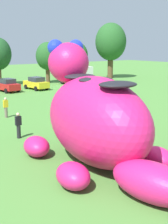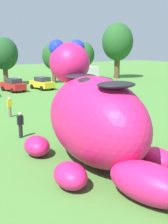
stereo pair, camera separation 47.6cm
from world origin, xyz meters
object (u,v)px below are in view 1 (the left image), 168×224
at_px(giant_inflatable_creature, 96,119).
at_px(car_yellow, 36,83).
at_px(box_truck, 76,75).
at_px(spectator_near_inflatable, 6,108).
at_px(spectator_mid_field, 18,126).
at_px(car_red, 7,85).

distance_m(giant_inflatable_creature, car_yellow, 27.40).
bearing_deg(box_truck, car_yellow, -176.71).
bearing_deg(box_truck, giant_inflatable_creature, -123.03).
relative_size(giant_inflatable_creature, spectator_near_inflatable, 7.38).
xyz_separation_m(car_yellow, spectator_mid_field, (-11.41, -19.30, -0.01)).
distance_m(car_yellow, box_truck, 6.99).
bearing_deg(spectator_mid_field, car_yellow, 59.41).
distance_m(giant_inflatable_creature, car_red, 26.62).
relative_size(giant_inflatable_creature, car_red, 2.96).
height_order(giant_inflatable_creature, spectator_near_inflatable, giant_inflatable_creature).
bearing_deg(spectator_mid_field, car_red, 69.46).
xyz_separation_m(car_red, car_yellow, (4.02, -0.42, 0.00)).
relative_size(car_yellow, box_truck, 0.65).
distance_m(giant_inflatable_creature, box_truck, 30.91).
bearing_deg(spectator_near_inflatable, spectator_mid_field, -104.87).
bearing_deg(car_yellow, spectator_mid_field, -120.59).
xyz_separation_m(car_yellow, box_truck, (6.94, 0.40, 0.74)).
bearing_deg(giant_inflatable_creature, spectator_near_inflatable, 89.56).
relative_size(giant_inflatable_creature, box_truck, 1.95).
relative_size(giant_inflatable_creature, spectator_mid_field, 7.38).
height_order(car_yellow, box_truck, box_truck).
bearing_deg(spectator_mid_field, giant_inflatable_creature, -76.37).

